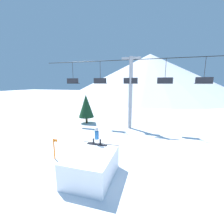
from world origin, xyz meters
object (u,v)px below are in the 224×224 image
(snow_ramp, at_px, (91,166))
(trail_marker, at_px, (54,148))
(snowboarder, at_px, (97,136))
(pine_tree_near, at_px, (86,106))

(snow_ramp, height_order, trail_marker, trail_marker)
(snow_ramp, distance_m, trail_marker, 4.07)
(snowboarder, xyz_separation_m, trail_marker, (-3.65, -0.04, -1.38))
(snow_ramp, height_order, snowboarder, snowboarder)
(snowboarder, bearing_deg, pine_tree_near, 119.21)
(snow_ramp, bearing_deg, pine_tree_near, 116.96)
(snowboarder, distance_m, pine_tree_near, 12.50)
(pine_tree_near, height_order, trail_marker, pine_tree_near)
(snowboarder, relative_size, trail_marker, 0.88)
(snow_ramp, relative_size, pine_tree_near, 0.80)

